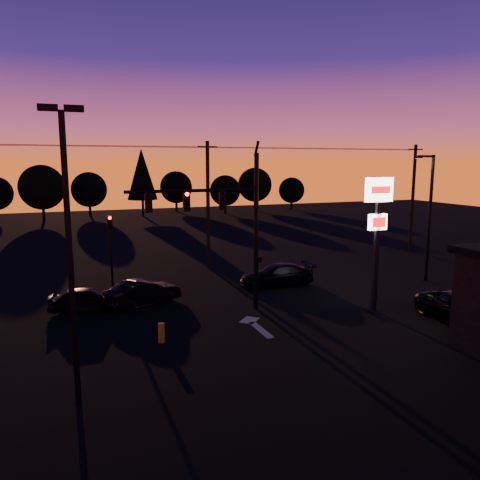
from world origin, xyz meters
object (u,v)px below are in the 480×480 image
object	(u,v)px
traffic_signal_mast	(226,216)
bollard	(161,333)
car_mid	(143,292)
car_left	(87,299)
secondary_signal	(111,240)
streetlight	(429,212)
suv_parked	(465,309)
car_right	(277,275)
parking_lot_light	(69,239)
pylon_sign	(378,216)

from	to	relation	value
traffic_signal_mast	bollard	distance (m)	6.63
car_mid	traffic_signal_mast	bearing A→B (deg)	-149.96
traffic_signal_mast	car_left	distance (m)	8.37
secondary_signal	bollard	bearing A→B (deg)	-84.60
traffic_signal_mast	bollard	world-z (taller)	traffic_signal_mast
streetlight	suv_parked	world-z (taller)	streetlight
traffic_signal_mast	car_mid	xyz separation A→B (m)	(-3.75, 2.81, -4.27)
traffic_signal_mast	car_right	size ratio (longest dim) A/B	1.86
parking_lot_light	streetlight	distance (m)	23.05
traffic_signal_mast	car_left	bearing A→B (deg)	158.05
streetlight	suv_parked	xyz separation A→B (m)	(-4.07, -7.14, -3.72)
pylon_sign	traffic_signal_mast	bearing A→B (deg)	160.64
car_left	car_mid	xyz separation A→B (m)	(2.90, 0.13, 0.04)
secondary_signal	car_mid	distance (m)	5.30
secondary_signal	pylon_sign	world-z (taller)	pylon_sign
parking_lot_light	streetlight	size ratio (longest dim) A/B	1.14
parking_lot_light	bollard	xyz separation A→B (m)	(3.48, 4.14, -4.85)
pylon_sign	parking_lot_light	bearing A→B (deg)	-162.77
traffic_signal_mast	bollard	size ratio (longest dim) A/B	10.32
car_left	car_right	bearing A→B (deg)	-75.53
traffic_signal_mast	streetlight	xyz separation A→B (m)	(14.01, 1.51, -0.52)
bollard	suv_parked	world-z (taller)	suv_parked
suv_parked	car_right	bearing A→B (deg)	122.96
traffic_signal_mast	car_right	distance (m)	7.35
car_mid	secondary_signal	bearing A→B (deg)	-9.28
car_left	parking_lot_light	bearing A→B (deg)	-175.78
secondary_signal	car_right	xyz separation A→B (m)	(9.50, -3.66, -2.19)
traffic_signal_mast	car_mid	bearing A→B (deg)	143.15
car_left	car_mid	bearing A→B (deg)	-78.82
parking_lot_light	car_right	world-z (taller)	parking_lot_light
traffic_signal_mast	suv_parked	bearing A→B (deg)	-29.52
secondary_signal	pylon_sign	size ratio (longest dim) A/B	0.64
pylon_sign	car_mid	xyz separation A→B (m)	(-10.85, 5.30, -4.25)
pylon_sign	car_mid	bearing A→B (deg)	153.94
parking_lot_light	pylon_sign	bearing A→B (deg)	17.23
streetlight	bollard	xyz separation A→B (m)	(-17.93, -4.36, -4.01)
car_left	suv_parked	size ratio (longest dim) A/B	0.74
parking_lot_light	car_left	world-z (taller)	parking_lot_light
pylon_sign	suv_parked	size ratio (longest dim) A/B	1.36
car_right	pylon_sign	bearing A→B (deg)	25.23
streetlight	car_right	xyz separation A→B (m)	(-9.41, 2.32, -3.75)
pylon_sign	suv_parked	world-z (taller)	pylon_sign
streetlight	car_right	bearing A→B (deg)	166.15
secondary_signal	car_mid	world-z (taller)	secondary_signal
parking_lot_light	car_mid	size ratio (longest dim) A/B	2.26
car_right	suv_parked	distance (m)	10.86
traffic_signal_mast	car_mid	distance (m)	6.34
pylon_sign	suv_parked	distance (m)	5.98
car_right	parking_lot_light	bearing A→B (deg)	-44.31
car_right	suv_parked	size ratio (longest dim) A/B	0.92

